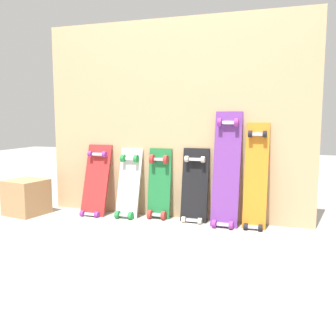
% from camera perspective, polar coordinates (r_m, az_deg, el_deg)
% --- Properties ---
extents(ground_plane, '(12.00, 12.00, 0.00)m').
position_cam_1_polar(ground_plane, '(3.22, 0.41, -7.41)').
color(ground_plane, '#9E9991').
extents(plywood_wall_panel, '(2.24, 0.04, 1.61)m').
position_cam_1_polar(plywood_wall_panel, '(3.18, 0.83, 7.04)').
color(plywood_wall_panel, tan).
rests_on(plywood_wall_panel, ground).
extents(skateboard_red, '(0.22, 0.25, 0.67)m').
position_cam_1_polar(skateboard_red, '(3.37, -10.61, -2.37)').
color(skateboard_red, '#B22626').
rests_on(skateboard_red, ground).
extents(skateboard_white, '(0.19, 0.23, 0.63)m').
position_cam_1_polar(skateboard_white, '(3.25, -5.84, -2.78)').
color(skateboard_white, silver).
rests_on(skateboard_white, ground).
extents(skateboard_green, '(0.19, 0.15, 0.63)m').
position_cam_1_polar(skateboard_green, '(3.19, -1.31, -2.81)').
color(skateboard_green, '#1E7238').
rests_on(skateboard_green, ground).
extents(skateboard_black, '(0.21, 0.17, 0.66)m').
position_cam_1_polar(skateboard_black, '(3.09, 3.92, -3.20)').
color(skateboard_black, black).
rests_on(skateboard_black, ground).
extents(skateboard_purple, '(0.21, 0.23, 0.94)m').
position_cam_1_polar(skateboard_purple, '(2.98, 8.56, -0.79)').
color(skateboard_purple, '#6B338C').
rests_on(skateboard_purple, ground).
extents(skateboard_orange, '(0.17, 0.21, 0.86)m').
position_cam_1_polar(skateboard_orange, '(2.97, 12.78, -1.80)').
color(skateboard_orange, orange).
rests_on(skateboard_orange, ground).
extents(wooden_crate, '(0.34, 0.34, 0.30)m').
position_cam_1_polar(wooden_crate, '(3.54, -20.10, -4.03)').
color(wooden_crate, tan).
rests_on(wooden_crate, ground).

